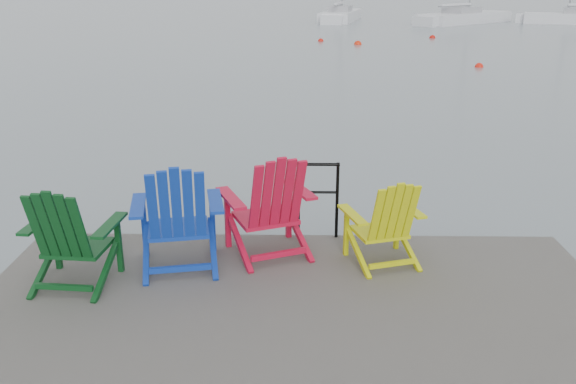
{
  "coord_description": "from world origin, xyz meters",
  "views": [
    {
      "loc": [
        0.02,
        -4.07,
        3.34
      ],
      "look_at": [
        -0.1,
        3.02,
        0.85
      ],
      "focal_mm": 38.0,
      "sensor_mm": 36.0,
      "label": 1
    }
  ],
  "objects_px": {
    "buoy_d": "(358,44)",
    "buoy_b": "(321,41)",
    "sailboat_mid": "(464,18)",
    "buoy_a": "(479,67)",
    "handrail": "(318,193)",
    "sailboat_far": "(573,19)",
    "chair_green": "(70,235)",
    "chair_red": "(270,204)",
    "chair_blue": "(178,215)",
    "sailboat_near": "(341,16)",
    "buoy_c": "(432,38)",
    "chair_yellow": "(385,221)"
  },
  "relations": [
    {
      "from": "buoy_d",
      "to": "buoy_b",
      "type": "bearing_deg",
      "value": 137.68
    },
    {
      "from": "sailboat_mid",
      "to": "buoy_a",
      "type": "bearing_deg",
      "value": -56.68
    },
    {
      "from": "handrail",
      "to": "sailboat_far",
      "type": "xyz_separation_m",
      "value": [
        21.09,
        42.98,
        -0.69
      ]
    },
    {
      "from": "sailboat_far",
      "to": "chair_green",
      "type": "bearing_deg",
      "value": 173.36
    },
    {
      "from": "chair_red",
      "to": "buoy_a",
      "type": "distance_m",
      "value": 20.2
    },
    {
      "from": "chair_blue",
      "to": "sailboat_far",
      "type": "height_order",
      "value": "sailboat_far"
    },
    {
      "from": "handrail",
      "to": "sailboat_mid",
      "type": "distance_m",
      "value": 45.87
    },
    {
      "from": "chair_blue",
      "to": "buoy_d",
      "type": "distance_m",
      "value": 28.21
    },
    {
      "from": "sailboat_near",
      "to": "sailboat_far",
      "type": "distance_m",
      "value": 18.17
    },
    {
      "from": "chair_blue",
      "to": "chair_red",
      "type": "distance_m",
      "value": 0.98
    },
    {
      "from": "chair_blue",
      "to": "buoy_a",
      "type": "relative_size",
      "value": 3.41
    },
    {
      "from": "chair_blue",
      "to": "buoy_c",
      "type": "distance_m",
      "value": 33.0
    },
    {
      "from": "buoy_b",
      "to": "sailboat_far",
      "type": "bearing_deg",
      "value": 35.26
    },
    {
      "from": "buoy_c",
      "to": "handrail",
      "type": "bearing_deg",
      "value": -104.06
    },
    {
      "from": "chair_green",
      "to": "buoy_b",
      "type": "distance_m",
      "value": 30.22
    },
    {
      "from": "sailboat_mid",
      "to": "chair_green",
      "type": "bearing_deg",
      "value": -62.4
    },
    {
      "from": "chair_blue",
      "to": "buoy_d",
      "type": "xyz_separation_m",
      "value": [
        4.38,
        27.85,
        -1.08
      ]
    },
    {
      "from": "chair_yellow",
      "to": "buoy_d",
      "type": "height_order",
      "value": "chair_yellow"
    },
    {
      "from": "handrail",
      "to": "sailboat_mid",
      "type": "xyz_separation_m",
      "value": [
        12.95,
        44.0,
        -0.69
      ]
    },
    {
      "from": "buoy_b",
      "to": "buoy_c",
      "type": "xyz_separation_m",
      "value": [
        6.72,
        2.07,
        0.0
      ]
    },
    {
      "from": "chair_blue",
      "to": "buoy_b",
      "type": "relative_size",
      "value": 3.61
    },
    {
      "from": "chair_red",
      "to": "buoy_d",
      "type": "relative_size",
      "value": 2.79
    },
    {
      "from": "buoy_c",
      "to": "buoy_d",
      "type": "xyz_separation_m",
      "value": [
        -4.78,
        -3.84,
        0.0
      ]
    },
    {
      "from": "chair_yellow",
      "to": "sailboat_near",
      "type": "bearing_deg",
      "value": 69.51
    },
    {
      "from": "chair_red",
      "to": "buoy_c",
      "type": "distance_m",
      "value": 32.43
    },
    {
      "from": "buoy_b",
      "to": "buoy_d",
      "type": "bearing_deg",
      "value": -42.32
    },
    {
      "from": "sailboat_near",
      "to": "buoy_c",
      "type": "relative_size",
      "value": 34.38
    },
    {
      "from": "chair_blue",
      "to": "sailboat_mid",
      "type": "height_order",
      "value": "sailboat_mid"
    },
    {
      "from": "sailboat_mid",
      "to": "chair_blue",
      "type": "bearing_deg",
      "value": -61.46
    },
    {
      "from": "chair_blue",
      "to": "chair_yellow",
      "type": "height_order",
      "value": "chair_blue"
    },
    {
      "from": "buoy_a",
      "to": "buoy_d",
      "type": "xyz_separation_m",
      "value": [
        -4.05,
        8.79,
        0.0
      ]
    },
    {
      "from": "chair_yellow",
      "to": "sailboat_far",
      "type": "height_order",
      "value": "sailboat_far"
    },
    {
      "from": "chair_yellow",
      "to": "sailboat_mid",
      "type": "bearing_deg",
      "value": 57.32
    },
    {
      "from": "buoy_a",
      "to": "chair_green",
      "type": "bearing_deg",
      "value": -115.75
    },
    {
      "from": "chair_blue",
      "to": "chair_red",
      "type": "height_order",
      "value": "chair_blue"
    },
    {
      "from": "chair_green",
      "to": "sailboat_far",
      "type": "xyz_separation_m",
      "value": [
        23.48,
        44.21,
        -0.68
      ]
    },
    {
      "from": "buoy_b",
      "to": "sailboat_near",
      "type": "bearing_deg",
      "value": 82.72
    },
    {
      "from": "chair_yellow",
      "to": "buoy_a",
      "type": "xyz_separation_m",
      "value": [
        6.31,
        18.92,
        -0.98
      ]
    },
    {
      "from": "chair_green",
      "to": "chair_yellow",
      "type": "bearing_deg",
      "value": 14.95
    },
    {
      "from": "handrail",
      "to": "chair_red",
      "type": "relative_size",
      "value": 0.78
    },
    {
      "from": "chair_yellow",
      "to": "sailboat_mid",
      "type": "distance_m",
      "value": 46.35
    },
    {
      "from": "sailboat_far",
      "to": "buoy_d",
      "type": "bearing_deg",
      "value": 152.67
    },
    {
      "from": "sailboat_mid",
      "to": "sailboat_near",
      "type": "bearing_deg",
      "value": -149.26
    },
    {
      "from": "chair_red",
      "to": "chair_yellow",
      "type": "relative_size",
      "value": 1.21
    },
    {
      "from": "buoy_b",
      "to": "chair_red",
      "type": "bearing_deg",
      "value": -93.0
    },
    {
      "from": "handrail",
      "to": "sailboat_near",
      "type": "height_order",
      "value": "sailboat_near"
    },
    {
      "from": "buoy_a",
      "to": "buoy_b",
      "type": "distance_m",
      "value": 12.13
    },
    {
      "from": "chair_green",
      "to": "buoy_a",
      "type": "xyz_separation_m",
      "value": [
        9.39,
        19.46,
        -1.03
      ]
    },
    {
      "from": "chair_red",
      "to": "chair_yellow",
      "type": "xyz_separation_m",
      "value": [
        1.2,
        -0.2,
        -0.1
      ]
    },
    {
      "from": "buoy_c",
      "to": "buoy_d",
      "type": "distance_m",
      "value": 6.13
    }
  ]
}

